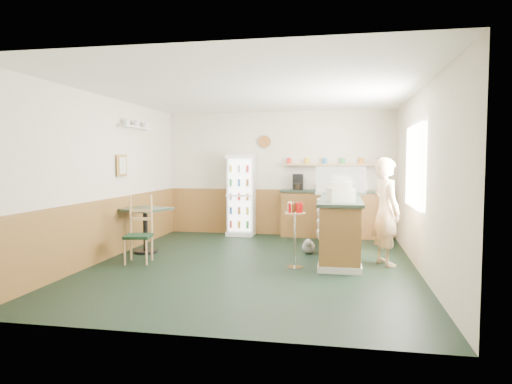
% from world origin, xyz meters
% --- Properties ---
extents(ground, '(6.00, 6.00, 0.00)m').
position_xyz_m(ground, '(0.00, 0.00, 0.00)').
color(ground, black).
rests_on(ground, ground).
extents(room_envelope, '(5.04, 6.02, 2.72)m').
position_xyz_m(room_envelope, '(-0.23, 0.73, 1.52)').
color(room_envelope, beige).
rests_on(room_envelope, ground).
extents(service_counter, '(0.68, 3.01, 1.01)m').
position_xyz_m(service_counter, '(1.35, 1.07, 0.46)').
color(service_counter, '#905C2E').
rests_on(service_counter, ground).
extents(back_counter, '(2.24, 0.42, 1.69)m').
position_xyz_m(back_counter, '(1.19, 2.80, 0.55)').
color(back_counter, '#905C2E').
rests_on(back_counter, ground).
extents(drinks_fridge, '(0.58, 0.52, 1.76)m').
position_xyz_m(drinks_fridge, '(-0.79, 2.74, 0.88)').
color(drinks_fridge, white).
rests_on(drinks_fridge, ground).
extents(display_case, '(0.90, 0.47, 0.51)m').
position_xyz_m(display_case, '(1.35, 1.55, 1.26)').
color(display_case, silver).
rests_on(display_case, service_counter).
extents(cash_register, '(0.44, 0.45, 0.21)m').
position_xyz_m(cash_register, '(1.35, 0.07, 1.11)').
color(cash_register, beige).
rests_on(cash_register, service_counter).
extents(shopkeeper, '(0.60, 0.68, 1.69)m').
position_xyz_m(shopkeeper, '(2.05, 0.34, 0.84)').
color(shopkeeper, tan).
rests_on(shopkeeper, ground).
extents(condiment_stand, '(0.32, 0.32, 0.99)m').
position_xyz_m(condiment_stand, '(0.68, -0.11, 0.67)').
color(condiment_stand, silver).
rests_on(condiment_stand, ground).
extents(newspaper_rack, '(0.09, 0.46, 0.73)m').
position_xyz_m(newspaper_rack, '(0.99, 1.23, 0.59)').
color(newspaper_rack, black).
rests_on(newspaper_rack, ground).
extents(cafe_table, '(0.93, 0.93, 0.80)m').
position_xyz_m(cafe_table, '(-2.05, 0.55, 0.56)').
color(cafe_table, black).
rests_on(cafe_table, ground).
extents(cafe_chair, '(0.46, 0.46, 1.08)m').
position_xyz_m(cafe_chair, '(-1.83, -0.14, 0.56)').
color(cafe_chair, black).
rests_on(cafe_chair, ground).
extents(dog_doorstop, '(0.23, 0.30, 0.28)m').
position_xyz_m(dog_doorstop, '(0.81, 0.98, 0.13)').
color(dog_doorstop, gray).
rests_on(dog_doorstop, ground).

